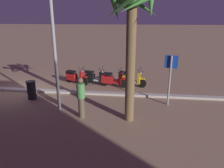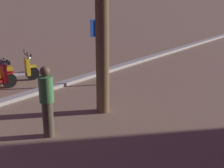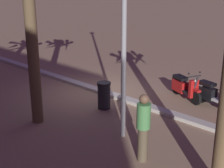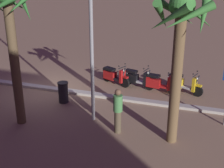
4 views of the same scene
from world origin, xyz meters
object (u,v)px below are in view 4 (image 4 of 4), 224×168
Objects in this scene: palm_tree_far_corner at (10,22)px; street_lamp at (91,13)px; scooter_black_gap_after_mid at (136,78)px; scooter_yellow_lead_nearest at (182,83)px; palm_tree_by_mall_entrance at (180,35)px; pedestrian_by_palm_tree at (118,110)px; scooter_red_mid_front at (159,83)px; litter_bin at (63,92)px; scooter_red_tail_end at (114,76)px.

street_lamp is (-2.61, -1.13, 0.27)m from palm_tree_far_corner.
scooter_yellow_lead_nearest is at bearing -179.39° from scooter_black_gap_after_mid.
palm_tree_by_mall_entrance is 3.54m from pedestrian_by_palm_tree.
palm_tree_far_corner is (4.58, 4.71, 3.53)m from scooter_red_mid_front.
palm_tree_by_mall_entrance is at bearing 169.20° from street_lamp.
scooter_red_mid_front is 5.53m from palm_tree_by_mall_entrance.
pedestrian_by_palm_tree is 3.58m from litter_bin.
palm_tree_far_corner is (3.40, 4.98, 3.54)m from scooter_black_gap_after_mid.
street_lamp reaches higher than scooter_red_mid_front.
pedestrian_by_palm_tree is at bearing 79.96° from scooter_red_mid_front.
palm_tree_far_corner is 4.23m from litter_bin.
scooter_yellow_lead_nearest is at bearing 179.45° from scooter_red_tail_end.
scooter_red_mid_front is 1.81× the size of litter_bin.
street_lamp is at bearing 149.31° from litter_bin.
scooter_red_tail_end is 3.16m from litter_bin.
palm_tree_far_corner is 4.94m from pedestrian_by_palm_tree.
pedestrian_by_palm_tree is at bearing 152.22° from street_lamp.
scooter_yellow_lead_nearest is 5.62m from litter_bin.
palm_tree_by_mall_entrance is 5.87m from palm_tree_far_corner.
palm_tree_far_corner reaches higher than scooter_yellow_lead_nearest.
street_lamp reaches higher than pedestrian_by_palm_tree.
scooter_red_tail_end is (3.42, -0.03, -0.02)m from scooter_yellow_lead_nearest.
palm_tree_far_corner is at bearing 5.05° from palm_tree_by_mall_entrance.
palm_tree_by_mall_entrance is at bearing 161.32° from litter_bin.
street_lamp is at bearing 61.11° from scooter_red_mid_front.
scooter_red_mid_front is 5.58m from street_lamp.
street_lamp is (1.22, -0.65, 3.33)m from pedestrian_by_palm_tree.
palm_tree_by_mall_entrance is at bearing -179.15° from pedestrian_by_palm_tree.
scooter_black_gap_after_mid is at bearing -134.02° from litter_bin.
scooter_red_mid_front is 1.01× the size of scooter_black_gap_after_mid.
pedestrian_by_palm_tree is 1.84× the size of litter_bin.
scooter_yellow_lead_nearest is 0.35× the size of palm_tree_by_mall_entrance.
palm_tree_far_corner is 3.06× the size of pedestrian_by_palm_tree.
scooter_red_tail_end is at bearing -84.29° from street_lamp.
scooter_red_mid_front is 2.38m from scooter_red_tail_end.
litter_bin is (-0.75, -2.24, -3.51)m from palm_tree_far_corner.
pedestrian_by_palm_tree reaches higher than scooter_red_tail_end.
scooter_black_gap_after_mid is 1.79× the size of litter_bin.
street_lamp is (-0.39, 3.90, 3.82)m from scooter_red_tail_end.
scooter_red_mid_front is at bearing -73.30° from palm_tree_by_mall_entrance.
scooter_black_gap_after_mid is 0.32× the size of palm_tree_far_corner.
scooter_black_gap_after_mid is at bearing 177.23° from scooter_red_tail_end.
pedestrian_by_palm_tree is at bearing 0.85° from palm_tree_by_mall_entrance.
scooter_yellow_lead_nearest and scooter_red_mid_front have the same top height.
scooter_red_mid_front and scooter_black_gap_after_mid have the same top height.
palm_tree_by_mall_entrance is 0.74× the size of street_lamp.
palm_tree_far_corner reaches higher than litter_bin.
scooter_red_tail_end is 1.72× the size of litter_bin.
scooter_black_gap_after_mid is 6.99m from palm_tree_far_corner.
street_lamp is at bearing -10.80° from palm_tree_by_mall_entrance.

